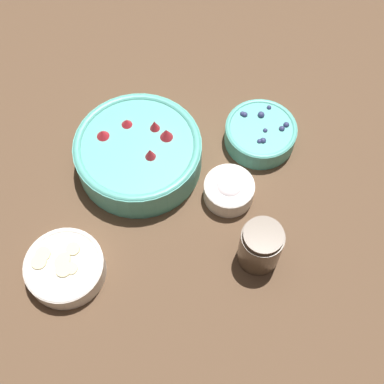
{
  "coord_description": "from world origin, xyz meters",
  "views": [
    {
      "loc": [
        0.63,
        -0.02,
        0.99
      ],
      "look_at": [
        0.13,
        0.04,
        0.05
      ],
      "focal_mm": 50.0,
      "sensor_mm": 36.0,
      "label": 1
    }
  ],
  "objects_px": {
    "bowl_cream": "(229,189)",
    "jar_chocolate": "(260,247)",
    "bowl_strawberries": "(138,152)",
    "bowl_bananas": "(65,267)",
    "bowl_blueberries": "(261,133)"
  },
  "relations": [
    {
      "from": "bowl_cream",
      "to": "jar_chocolate",
      "type": "relative_size",
      "value": 0.97
    },
    {
      "from": "bowl_strawberries",
      "to": "bowl_bananas",
      "type": "distance_m",
      "value": 0.28
    },
    {
      "from": "bowl_strawberries",
      "to": "jar_chocolate",
      "type": "relative_size",
      "value": 2.47
    },
    {
      "from": "bowl_blueberries",
      "to": "bowl_cream",
      "type": "distance_m",
      "value": 0.16
    },
    {
      "from": "bowl_bananas",
      "to": "jar_chocolate",
      "type": "xyz_separation_m",
      "value": [
        0.01,
        0.37,
        0.02
      ]
    },
    {
      "from": "bowl_blueberries",
      "to": "bowl_bananas",
      "type": "height_order",
      "value": "bowl_blueberries"
    },
    {
      "from": "bowl_strawberries",
      "to": "jar_chocolate",
      "type": "distance_m",
      "value": 0.32
    },
    {
      "from": "bowl_blueberries",
      "to": "bowl_strawberries",
      "type": "bearing_deg",
      "value": -83.72
    },
    {
      "from": "bowl_blueberries",
      "to": "bowl_bananas",
      "type": "bearing_deg",
      "value": -58.58
    },
    {
      "from": "bowl_bananas",
      "to": "jar_chocolate",
      "type": "relative_size",
      "value": 1.41
    },
    {
      "from": "bowl_strawberries",
      "to": "bowl_cream",
      "type": "distance_m",
      "value": 0.2
    },
    {
      "from": "bowl_bananas",
      "to": "bowl_cream",
      "type": "distance_m",
      "value": 0.36
    },
    {
      "from": "bowl_cream",
      "to": "jar_chocolate",
      "type": "xyz_separation_m",
      "value": [
        0.14,
        0.04,
        0.02
      ]
    },
    {
      "from": "bowl_cream",
      "to": "bowl_strawberries",
      "type": "bearing_deg",
      "value": -119.75
    },
    {
      "from": "bowl_blueberries",
      "to": "jar_chocolate",
      "type": "distance_m",
      "value": 0.28
    }
  ]
}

